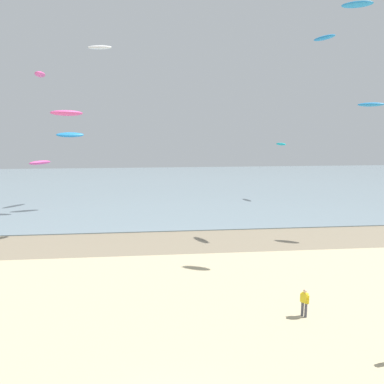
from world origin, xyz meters
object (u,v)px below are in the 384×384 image
object	(u,v)px
kite_aloft_7	(324,38)
kite_aloft_10	(99,47)
kite_aloft_3	(40,163)
kite_aloft_6	(70,135)
person_by_waterline	(304,302)
kite_aloft_8	(371,105)
kite_aloft_4	(281,144)
kite_aloft_1	(40,74)
kite_aloft_0	(357,4)
kite_aloft_2	(67,113)

from	to	relation	value
kite_aloft_7	kite_aloft_10	distance (m)	27.54
kite_aloft_3	kite_aloft_6	distance (m)	7.25
person_by_waterline	kite_aloft_8	distance (m)	23.75
kite_aloft_6	kite_aloft_8	bearing A→B (deg)	-45.20
kite_aloft_7	kite_aloft_10	size ratio (longest dim) A/B	0.81
kite_aloft_3	kite_aloft_4	bearing A→B (deg)	-51.93
kite_aloft_1	kite_aloft_7	distance (m)	29.84
person_by_waterline	kite_aloft_8	size ratio (longest dim) A/B	0.70
kite_aloft_0	kite_aloft_6	size ratio (longest dim) A/B	0.66
kite_aloft_0	kite_aloft_4	size ratio (longest dim) A/B	0.97
kite_aloft_6	person_by_waterline	bearing A→B (deg)	-76.60
kite_aloft_3	kite_aloft_10	bearing A→B (deg)	-77.63
kite_aloft_2	kite_aloft_3	world-z (taller)	kite_aloft_2
kite_aloft_1	kite_aloft_6	xyz separation A→B (m)	(0.90, 9.02, -6.56)
person_by_waterline	kite_aloft_4	world-z (taller)	kite_aloft_4
kite_aloft_1	kite_aloft_4	size ratio (longest dim) A/B	1.26
kite_aloft_4	kite_aloft_7	world-z (taller)	kite_aloft_7
kite_aloft_0	kite_aloft_4	world-z (taller)	kite_aloft_0
kite_aloft_0	kite_aloft_8	bearing A→B (deg)	-107.85
kite_aloft_3	kite_aloft_6	world-z (taller)	kite_aloft_6
kite_aloft_4	kite_aloft_7	size ratio (longest dim) A/B	0.95
kite_aloft_4	kite_aloft_10	bearing A→B (deg)	87.25
kite_aloft_1	kite_aloft_6	size ratio (longest dim) A/B	0.85
kite_aloft_1	kite_aloft_10	size ratio (longest dim) A/B	0.96
kite_aloft_8	kite_aloft_3	bearing A→B (deg)	-0.84
kite_aloft_2	kite_aloft_6	xyz separation A→B (m)	(-2.56, 13.01, -2.31)
person_by_waterline	kite_aloft_6	distance (m)	39.14
kite_aloft_3	kite_aloft_10	distance (m)	18.34
kite_aloft_10	kite_aloft_2	bearing A→B (deg)	-90.15
kite_aloft_2	kite_aloft_7	size ratio (longest dim) A/B	1.30
kite_aloft_0	kite_aloft_3	xyz separation A→B (m)	(-32.43, 25.54, -14.40)
person_by_waterline	kite_aloft_3	distance (m)	43.87
kite_aloft_6	kite_aloft_8	xyz separation A→B (m)	(32.47, -16.67, 3.11)
kite_aloft_3	kite_aloft_4	size ratio (longest dim) A/B	1.46
kite_aloft_3	kite_aloft_10	world-z (taller)	kite_aloft_10
kite_aloft_4	kite_aloft_7	bearing A→B (deg)	157.57
person_by_waterline	kite_aloft_4	size ratio (longest dim) A/B	0.70
kite_aloft_2	kite_aloft_3	xyz separation A→B (m)	(-7.66, 16.27, -6.29)
kite_aloft_4	kite_aloft_8	distance (m)	21.83
person_by_waterline	kite_aloft_0	distance (m)	23.46
kite_aloft_4	kite_aloft_8	bearing A→B (deg)	169.69
person_by_waterline	kite_aloft_6	bearing A→B (deg)	121.43
kite_aloft_2	kite_aloft_8	size ratio (longest dim) A/B	1.37
kite_aloft_3	kite_aloft_7	distance (m)	40.25
kite_aloft_1	kite_aloft_2	size ratio (longest dim) A/B	0.92
kite_aloft_0	kite_aloft_10	xyz separation A→B (m)	(-22.89, 21.38, 0.70)
person_by_waterline	kite_aloft_2	world-z (taller)	kite_aloft_2
kite_aloft_3	kite_aloft_6	xyz separation A→B (m)	(5.10, -3.27, 3.98)
kite_aloft_3	kite_aloft_7	world-z (taller)	kite_aloft_7
kite_aloft_4	kite_aloft_7	distance (m)	22.50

